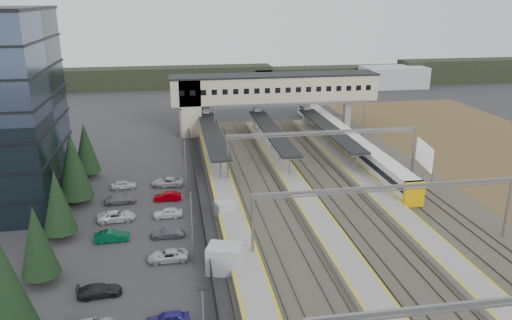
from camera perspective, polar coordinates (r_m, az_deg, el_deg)
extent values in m
plane|color=#2B2B2D|center=(58.98, 0.29, -7.37)|extent=(220.00, 220.00, 0.00)
cone|color=black|center=(41.98, -26.70, -12.96)|extent=(4.26, 4.26, 8.20)
cylinder|color=black|center=(51.63, -23.21, -12.21)|extent=(0.44, 0.44, 1.20)
cone|color=black|center=(49.91, -23.75, -8.42)|extent=(3.54, 3.54, 6.80)
cylinder|color=black|center=(59.40, -21.32, -7.88)|extent=(0.44, 0.44, 1.20)
cone|color=black|center=(57.87, -21.76, -4.40)|extent=(3.64, 3.64, 7.00)
cylinder|color=black|center=(68.38, -19.77, -4.25)|extent=(0.44, 0.44, 1.20)
cone|color=black|center=(66.83, -20.19, -0.56)|extent=(4.42, 4.42, 8.50)
cylinder|color=black|center=(77.62, -18.60, -1.47)|extent=(0.44, 0.44, 1.20)
cone|color=black|center=(76.43, -18.89, 1.36)|extent=(3.74, 3.74, 7.20)
imported|color=black|center=(47.93, -17.45, -14.03)|extent=(4.02, 1.95, 1.13)
imported|color=#044325|center=(57.11, -16.15, -8.36)|extent=(3.82, 1.51, 1.24)
imported|color=silver|center=(61.88, -15.66, -6.19)|extent=(4.61, 2.49, 1.23)
imported|color=#5C5E63|center=(66.75, -15.24, -4.36)|extent=(4.11, 1.89, 1.16)
imported|color=#BBBBC0|center=(71.66, -14.88, -2.75)|extent=(3.58, 1.73, 1.18)
imported|color=navy|center=(42.95, -10.04, -17.48)|extent=(3.58, 1.51, 1.21)
imported|color=#B4B4B4|center=(51.97, -10.06, -10.72)|extent=(4.17, 1.97, 1.15)
imported|color=#595D62|center=(56.68, -10.06, -8.16)|extent=(3.89, 1.67, 1.12)
imported|color=silver|center=(61.47, -10.07, -5.95)|extent=(3.55, 1.48, 1.20)
imported|color=#7E0006|center=(66.36, -10.08, -4.11)|extent=(3.59, 1.39, 1.17)
imported|color=#A4A5A9|center=(71.28, -10.08, -2.48)|extent=(4.67, 2.48, 1.25)
cube|color=black|center=(32.52, -6.21, -14.39)|extent=(0.50, 0.25, 0.15)
cylinder|color=gray|center=(49.33, -7.35, -7.74)|extent=(0.16, 0.16, 8.00)
cube|color=black|center=(47.73, -7.54, -3.42)|extent=(0.50, 0.25, 0.15)
cylinder|color=gray|center=(66.00, -8.07, -0.96)|extent=(0.16, 0.16, 8.00)
cube|color=black|center=(64.81, -8.23, 2.38)|extent=(0.50, 0.25, 0.15)
cylinder|color=gray|center=(83.23, -8.50, 3.06)|extent=(0.16, 0.16, 8.00)
cube|color=black|center=(82.29, -8.63, 5.74)|extent=(0.50, 0.25, 0.15)
cube|color=#26282B|center=(62.46, -6.41, -4.97)|extent=(0.08, 90.00, 2.00)
cube|color=#A8AAAE|center=(49.10, -3.56, -11.22)|extent=(3.91, 3.37, 2.75)
cube|color=#A8AAAE|center=(60.50, -3.57, -5.68)|extent=(2.63, 2.38, 2.01)
cube|color=#39352C|center=(66.24, 9.84, -4.59)|extent=(34.00, 90.00, 0.20)
cube|color=#59544C|center=(63.26, -1.14, -5.26)|extent=(0.08, 90.00, 0.14)
cube|color=#59544C|center=(63.46, 0.15, -5.17)|extent=(0.08, 90.00, 0.14)
cube|color=#59544C|center=(63.91, 2.42, -5.02)|extent=(0.08, 90.00, 0.14)
cube|color=#59544C|center=(64.21, 3.68, -4.93)|extent=(0.08, 90.00, 0.14)
cube|color=#59544C|center=(65.35, 7.59, -4.63)|extent=(0.08, 90.00, 0.14)
cube|color=#59544C|center=(65.77, 8.80, -4.53)|extent=(0.08, 90.00, 0.14)
cube|color=#59544C|center=(66.59, 10.90, -4.36)|extent=(0.08, 90.00, 0.14)
cube|color=#59544C|center=(67.09, 12.05, -4.27)|extent=(0.08, 90.00, 0.14)
cube|color=#59544C|center=(68.85, 15.60, -3.96)|extent=(0.08, 90.00, 0.14)
cube|color=#59544C|center=(69.46, 16.68, -3.86)|extent=(0.08, 90.00, 0.14)
cube|color=#59544C|center=(70.60, 18.55, -3.69)|extent=(0.08, 90.00, 0.14)
cube|color=#59544C|center=(71.27, 19.57, -3.59)|extent=(0.08, 90.00, 0.14)
cube|color=#9A9994|center=(62.92, -3.20, -5.25)|extent=(3.20, 82.00, 0.90)
cube|color=gold|center=(62.61, -4.53, -4.94)|extent=(0.25, 82.00, 0.02)
cube|color=gold|center=(62.90, -1.89, -4.78)|extent=(0.25, 82.00, 0.02)
cube|color=#9A9994|center=(64.68, 5.66, -4.64)|extent=(3.20, 82.00, 0.90)
cube|color=gold|center=(64.15, 4.42, -4.36)|extent=(0.25, 82.00, 0.02)
cube|color=gold|center=(64.88, 6.91, -4.17)|extent=(0.25, 82.00, 0.02)
cube|color=#9A9994|center=(67.88, 13.86, -3.98)|extent=(3.20, 82.00, 0.90)
cube|color=gold|center=(67.16, 12.75, -3.71)|extent=(0.25, 82.00, 0.02)
cube|color=gold|center=(68.28, 15.01, -3.52)|extent=(0.25, 82.00, 0.02)
cube|color=black|center=(82.49, -5.00, 3.05)|extent=(3.00, 30.00, 0.25)
cube|color=gray|center=(82.53, -5.00, 2.95)|extent=(3.10, 30.00, 0.12)
cylinder|color=gray|center=(70.57, -4.07, -0.92)|extent=(0.20, 0.20, 3.10)
cylinder|color=gray|center=(76.72, -4.56, 0.65)|extent=(0.20, 0.20, 3.10)
cylinder|color=gray|center=(82.92, -4.97, 1.98)|extent=(0.20, 0.20, 3.10)
cylinder|color=gray|center=(89.16, -5.33, 3.13)|extent=(0.20, 0.20, 3.10)
cylinder|color=gray|center=(95.44, -5.64, 4.13)|extent=(0.20, 0.20, 3.10)
cube|color=black|center=(83.83, 1.83, 3.36)|extent=(3.00, 30.00, 0.25)
cube|color=gray|center=(83.87, 1.83, 3.26)|extent=(3.10, 30.00, 0.12)
cylinder|color=gray|center=(72.14, 3.86, -0.48)|extent=(0.20, 0.20, 3.10)
cylinder|color=gray|center=(78.16, 2.76, 1.02)|extent=(0.20, 0.20, 3.10)
cylinder|color=gray|center=(84.26, 1.82, 2.31)|extent=(0.20, 0.20, 3.10)
cylinder|color=gray|center=(90.41, 1.01, 3.42)|extent=(0.20, 0.20, 3.10)
cylinder|color=gray|center=(96.61, 0.30, 4.39)|extent=(0.20, 0.20, 3.10)
cube|color=black|center=(86.33, 8.37, 3.61)|extent=(3.00, 30.00, 0.25)
cube|color=gray|center=(86.36, 8.36, 3.51)|extent=(3.10, 30.00, 0.12)
cylinder|color=gray|center=(75.02, 11.31, -0.07)|extent=(0.20, 0.20, 3.10)
cylinder|color=gray|center=(80.83, 9.71, 1.36)|extent=(0.20, 0.20, 3.10)
cylinder|color=gray|center=(86.74, 8.32, 2.59)|extent=(0.20, 0.20, 3.10)
cylinder|color=gray|center=(92.72, 7.11, 3.66)|extent=(0.20, 0.20, 3.10)
cylinder|color=gray|center=(98.78, 6.04, 4.60)|extent=(0.20, 0.20, 3.10)
cube|color=#B3AA8F|center=(97.92, 2.14, 8.21)|extent=(40.00, 6.00, 5.00)
cube|color=black|center=(97.51, 2.16, 9.69)|extent=(40.40, 6.40, 0.30)
cube|color=#B3AA8F|center=(96.55, -7.57, 6.11)|extent=(4.00, 6.00, 11.00)
cube|color=black|center=(92.94, -8.50, 7.55)|extent=(1.00, 0.06, 1.00)
cube|color=black|center=(93.00, -7.26, 7.61)|extent=(1.00, 0.06, 1.00)
cube|color=black|center=(93.10, -6.02, 7.67)|extent=(1.00, 0.06, 1.00)
cube|color=black|center=(93.25, -4.79, 7.72)|extent=(1.00, 0.06, 1.00)
cube|color=black|center=(93.43, -3.55, 7.77)|extent=(1.00, 0.06, 1.00)
cube|color=black|center=(93.66, -2.33, 7.82)|extent=(1.00, 0.06, 1.00)
cube|color=black|center=(93.93, -1.10, 7.86)|extent=(1.00, 0.06, 1.00)
cube|color=black|center=(94.24, 0.11, 7.90)|extent=(1.00, 0.06, 1.00)
cube|color=black|center=(94.60, 1.31, 7.93)|extent=(1.00, 0.06, 1.00)
cube|color=black|center=(94.99, 2.51, 7.96)|extent=(1.00, 0.06, 1.00)
cube|color=black|center=(95.43, 3.70, 7.99)|extent=(1.00, 0.06, 1.00)
cube|color=black|center=(95.90, 4.87, 8.01)|extent=(1.00, 0.06, 1.00)
cube|color=black|center=(96.42, 6.03, 8.03)|extent=(1.00, 0.06, 1.00)
cube|color=black|center=(96.97, 7.18, 8.05)|extent=(1.00, 0.06, 1.00)
cube|color=black|center=(97.56, 8.32, 8.06)|extent=(1.00, 0.06, 1.00)
cube|color=black|center=(98.19, 9.44, 8.07)|extent=(1.00, 0.06, 1.00)
cube|color=black|center=(98.85, 10.55, 8.08)|extent=(1.00, 0.06, 1.00)
cube|color=black|center=(99.55, 11.65, 8.08)|extent=(1.00, 0.06, 1.00)
cube|color=black|center=(100.28, 12.72, 8.08)|extent=(1.00, 0.06, 1.00)
cube|color=#9A9994|center=(97.15, -6.63, 4.71)|extent=(1.20, 1.60, 6.00)
cube|color=#9A9994|center=(97.24, -5.74, 4.75)|extent=(1.20, 1.60, 6.00)
cube|color=#9A9994|center=(98.38, 0.10, 5.00)|extent=(1.20, 1.60, 6.00)
cube|color=#9A9994|center=(100.51, 5.75, 5.20)|extent=(1.20, 1.60, 6.00)
cube|color=#9A9994|center=(103.06, 10.33, 5.32)|extent=(1.20, 1.60, 6.00)
cylinder|color=gray|center=(50.06, -0.39, -7.82)|extent=(0.28, 0.28, 7.00)
cylinder|color=gray|center=(60.77, 26.77, -5.05)|extent=(0.28, 0.28, 7.00)
cube|color=gray|center=(52.55, 14.87, -3.00)|extent=(28.40, 0.25, 0.35)
cube|color=gray|center=(52.70, 14.83, -3.41)|extent=(28.40, 0.12, 0.12)
cylinder|color=gray|center=(70.31, -3.28, -0.03)|extent=(0.28, 0.28, 7.00)
cylinder|color=gray|center=(78.30, 17.53, 1.05)|extent=(0.28, 0.28, 7.00)
cube|color=gray|center=(72.11, 7.81, 3.20)|extent=(28.40, 0.25, 0.35)
cube|color=gray|center=(72.21, 7.80, 2.89)|extent=(28.40, 0.12, 0.12)
cylinder|color=gray|center=(89.44, -4.74, 3.93)|extent=(0.28, 0.28, 7.00)
cylinder|color=gray|center=(95.85, 12.23, 4.54)|extent=(0.28, 0.28, 7.00)
cube|color=gray|center=(90.86, 4.09, 6.43)|extent=(28.40, 0.25, 0.35)
cube|color=gray|center=(90.94, 4.08, 6.19)|extent=(28.40, 0.12, 0.12)
cube|color=white|center=(72.95, 14.54, -1.24)|extent=(2.54, 17.57, 3.27)
cube|color=black|center=(72.84, 14.56, -0.97)|extent=(2.60, 16.97, 0.82)
cube|color=gray|center=(73.42, 14.45, -2.28)|extent=(2.18, 16.17, 0.45)
cube|color=white|center=(89.03, 9.89, 2.59)|extent=(2.54, 17.57, 3.27)
cube|color=black|center=(88.93, 9.90, 2.81)|extent=(2.60, 16.97, 0.82)
cube|color=gray|center=(89.41, 9.84, 1.72)|extent=(2.18, 16.17, 0.45)
cube|color=white|center=(105.78, 6.67, 5.21)|extent=(2.54, 17.57, 3.27)
cube|color=black|center=(105.70, 6.67, 5.40)|extent=(2.60, 16.97, 0.82)
cube|color=gray|center=(106.10, 6.64, 4.47)|extent=(2.18, 16.17, 0.45)
cube|color=#F7B102|center=(65.66, 17.56, -3.71)|extent=(2.56, 0.90, 3.27)
cylinder|color=gray|center=(73.00, 19.51, -1.82)|extent=(0.20, 0.20, 3.55)
cylinder|color=gray|center=(77.68, 17.55, -0.43)|extent=(0.20, 0.20, 3.55)
cube|color=white|center=(74.62, 18.68, 0.59)|extent=(1.23, 6.59, 3.33)
cube|color=black|center=(149.11, -9.97, 9.27)|extent=(60.00, 8.00, 6.00)
cube|color=black|center=(157.09, 8.85, 9.58)|extent=(50.00, 8.00, 5.00)
cube|color=black|center=(169.46, 22.54, 9.39)|extent=(40.00, 8.00, 7.00)
cube|color=black|center=(153.22, -27.16, 7.60)|extent=(30.00, 8.00, 5.00)
cube|color=#A8AAAE|center=(153.32, 15.44, 9.13)|extent=(18.00, 10.00, 6.00)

